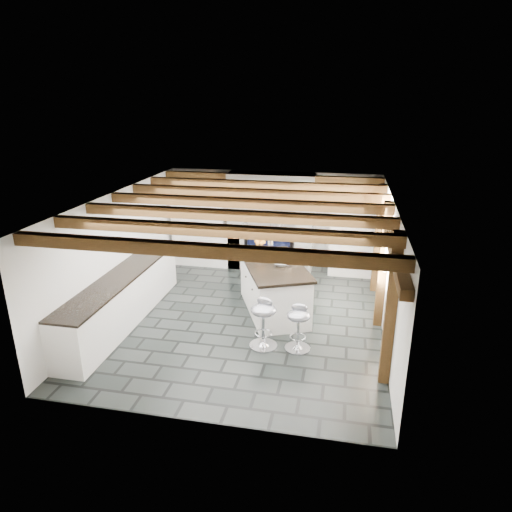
% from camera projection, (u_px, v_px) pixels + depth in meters
% --- Properties ---
extents(ground, '(6.00, 6.00, 0.00)m').
position_uv_depth(ground, '(247.00, 317.00, 8.67)').
color(ground, black).
rests_on(ground, ground).
extents(room_shell, '(6.00, 6.03, 6.00)m').
position_uv_depth(room_shell, '(233.00, 240.00, 9.74)').
color(room_shell, white).
rests_on(room_shell, ground).
extents(range_cooker, '(1.00, 0.63, 0.99)m').
position_uv_depth(range_cooker, '(271.00, 250.00, 10.99)').
color(range_cooker, black).
rests_on(range_cooker, ground).
extents(kitchen_island, '(1.73, 2.23, 1.31)m').
position_uv_depth(kitchen_island, '(274.00, 287.00, 8.75)').
color(kitchen_island, white).
rests_on(kitchen_island, ground).
extents(bar_stool_near, '(0.43, 0.43, 0.79)m').
position_uv_depth(bar_stool_near, '(298.00, 322.00, 7.42)').
color(bar_stool_near, silver).
rests_on(bar_stool_near, ground).
extents(bar_stool_far, '(0.55, 0.55, 0.87)m').
position_uv_depth(bar_stool_far, '(264.00, 317.00, 7.48)').
color(bar_stool_far, silver).
rests_on(bar_stool_far, ground).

